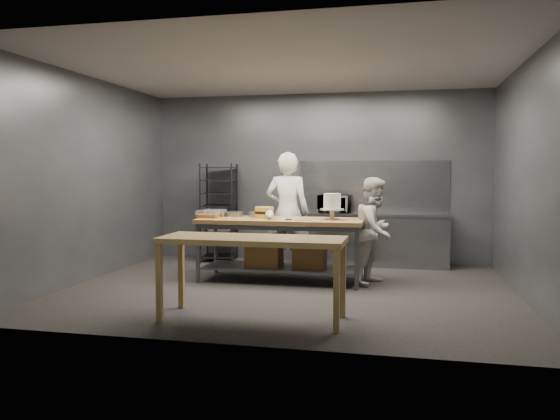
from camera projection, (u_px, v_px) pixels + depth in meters
name	position (u px, v px, depth m)	size (l,w,h in m)	color
ground	(289.00, 289.00, 7.49)	(6.00, 6.00, 0.00)	black
back_wall	(317.00, 178.00, 9.82)	(6.00, 0.04, 3.00)	#4C4F54
work_table	(282.00, 242.00, 7.98)	(2.40, 0.90, 0.92)	olive
near_counter	(252.00, 245.00, 5.88)	(2.00, 0.70, 0.90)	olive
back_counter	(371.00, 239.00, 9.36)	(2.60, 0.60, 0.90)	slate
splashback_panel	(373.00, 186.00, 9.59)	(2.60, 0.02, 0.90)	slate
speed_rack	(219.00, 213.00, 9.85)	(0.69, 0.73, 1.75)	black
chef_behind	(287.00, 212.00, 8.69)	(0.70, 0.46, 1.92)	white
chef_right	(375.00, 231.00, 7.80)	(0.74, 0.58, 1.52)	beige
microwave	(334.00, 204.00, 9.46)	(0.54, 0.37, 0.30)	black
frosted_cake_stand	(332.00, 203.00, 7.75)	(0.34, 0.34, 0.38)	#C0B399
layer_cake	(264.00, 212.00, 8.13)	(0.28, 0.28, 0.16)	gold
cake_pans	(234.00, 214.00, 8.35)	(0.86, 0.30, 0.07)	gray
piping_bag	(270.00, 215.00, 7.78)	(0.12, 0.12, 0.38)	white
offset_spatula	(295.00, 220.00, 7.72)	(0.36, 0.02, 0.02)	slate
pastry_clamshells	(211.00, 213.00, 8.21)	(0.34, 0.46, 0.11)	#A35B20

